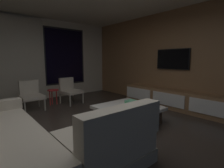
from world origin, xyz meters
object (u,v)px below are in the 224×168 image
at_px(coffee_table, 128,114).
at_px(accent_chair_near_window, 70,89).
at_px(book_stack_on_coffee_table, 131,103).
at_px(mounted_tv, 173,59).
at_px(media_console, 174,100).
at_px(sectional_couch, 30,143).
at_px(accent_chair_by_curtain, 31,94).
at_px(side_stool, 53,93).

relative_size(coffee_table, accent_chair_near_window, 1.49).
bearing_deg(book_stack_on_coffee_table, mounted_tv, 3.99).
bearing_deg(accent_chair_near_window, media_console, -52.06).
xyz_separation_m(sectional_couch, coffee_table, (1.98, 0.20, -0.10)).
relative_size(accent_chair_by_curtain, media_console, 0.25).
bearing_deg(mounted_tv, media_console, -132.45).
xyz_separation_m(sectional_couch, media_console, (3.69, 0.14, -0.04)).
bearing_deg(sectional_couch, mounted_tv, 4.97).
height_order(accent_chair_near_window, mounted_tv, mounted_tv).
height_order(accent_chair_by_curtain, mounted_tv, mounted_tv).
bearing_deg(accent_chair_near_window, mounted_tv, -47.05).
xyz_separation_m(coffee_table, book_stack_on_coffee_table, (0.10, 0.01, 0.23)).
bearing_deg(side_stool, book_stack_on_coffee_table, -72.63).
bearing_deg(book_stack_on_coffee_table, accent_chair_by_curtain, 120.49).
xyz_separation_m(coffee_table, mounted_tv, (1.89, 0.14, 1.16)).
height_order(sectional_couch, accent_chair_near_window, sectional_couch).
bearing_deg(book_stack_on_coffee_table, side_stool, 107.37).
bearing_deg(sectional_couch, accent_chair_by_curtain, 74.91).
height_order(accent_chair_by_curtain, media_console, accent_chair_by_curtain).
height_order(sectional_couch, side_stool, sectional_couch).
relative_size(accent_chair_near_window, side_stool, 1.70).
bearing_deg(accent_chair_by_curtain, coffee_table, -61.44).
xyz_separation_m(coffee_table, accent_chair_near_window, (-0.17, 2.35, 0.25)).
distance_m(book_stack_on_coffee_table, media_console, 1.62).
height_order(side_stool, mounted_tv, mounted_tv).
bearing_deg(side_stool, media_console, -46.62).
height_order(side_stool, media_console, media_console).
distance_m(side_stool, media_console, 3.45).
bearing_deg(accent_chair_by_curtain, accent_chair_near_window, -0.61).
height_order(sectional_couch, accent_chair_by_curtain, sectional_couch).
relative_size(accent_chair_by_curtain, side_stool, 1.70).
relative_size(sectional_couch, media_console, 0.81).
bearing_deg(mounted_tv, accent_chair_near_window, 132.95).
relative_size(side_stool, media_console, 0.15).
bearing_deg(accent_chair_near_window, accent_chair_by_curtain, 179.39).
height_order(media_console, mounted_tv, mounted_tv).
bearing_deg(book_stack_on_coffee_table, sectional_couch, -174.19).
bearing_deg(book_stack_on_coffee_table, media_console, -2.60).
distance_m(media_console, mounted_tv, 1.13).
bearing_deg(accent_chair_near_window, sectional_couch, -125.25).
xyz_separation_m(sectional_couch, mounted_tv, (3.87, 0.34, 1.06)).
distance_m(sectional_couch, accent_chair_by_curtain, 2.66).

